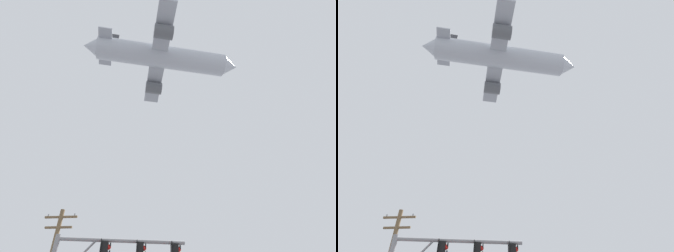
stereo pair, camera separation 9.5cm
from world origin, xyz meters
TOP-DOWN VIEW (x-y plane):
  - airplane at (-2.84, 19.91)m, footprint 21.86×16.89m

SIDE VIEW (x-z plane):
  - airplane at x=-2.84m, z-range 31.77..37.75m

